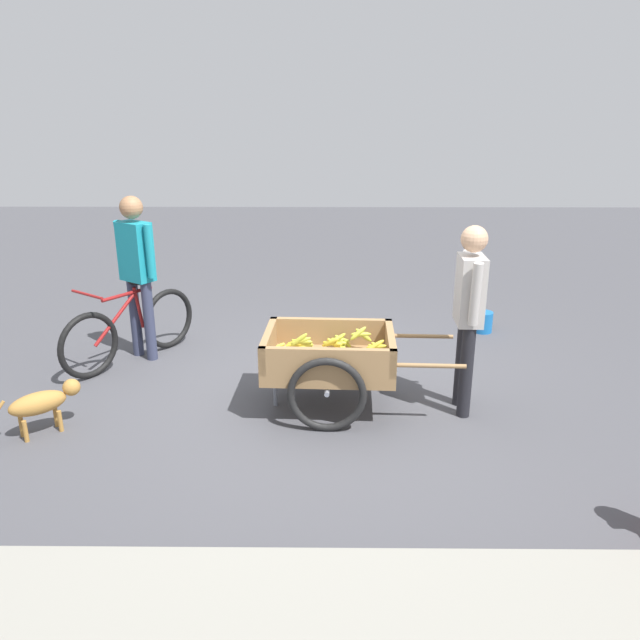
% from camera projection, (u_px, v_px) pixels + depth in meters
% --- Properties ---
extents(ground_plane, '(24.00, 24.00, 0.00)m').
position_uv_depth(ground_plane, '(314.00, 393.00, 5.60)').
color(ground_plane, '#47474C').
extents(fruit_cart, '(1.68, 0.97, 0.70)m').
position_uv_depth(fruit_cart, '(329.00, 360.00, 5.21)').
color(fruit_cart, '#937047').
rests_on(fruit_cart, ground).
extents(vendor_person, '(0.22, 0.54, 1.61)m').
position_uv_depth(vendor_person, '(469.00, 304.00, 4.98)').
color(vendor_person, black).
rests_on(vendor_person, ground).
extents(bicycle, '(0.99, 1.40, 0.85)m').
position_uv_depth(bicycle, '(131.00, 329.00, 6.22)').
color(bicycle, black).
rests_on(bicycle, ground).
extents(cyclist_person, '(0.44, 0.39, 1.69)m').
position_uv_depth(cyclist_person, '(137.00, 263.00, 6.12)').
color(cyclist_person, '#333851').
rests_on(cyclist_person, ground).
extents(dog, '(0.54, 0.47, 0.40)m').
position_uv_depth(dog, '(43.00, 402.00, 4.83)').
color(dog, '#AD7A38').
rests_on(dog, ground).
extents(plastic_bucket, '(0.23, 0.23, 0.24)m').
position_uv_depth(plastic_bucket, '(483.00, 322.00, 7.16)').
color(plastic_bucket, '#1966B2').
rests_on(plastic_bucket, ground).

